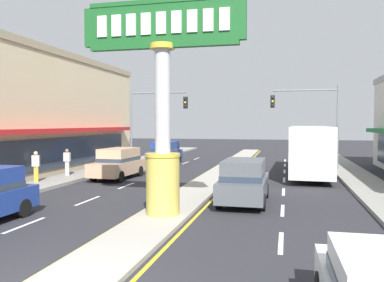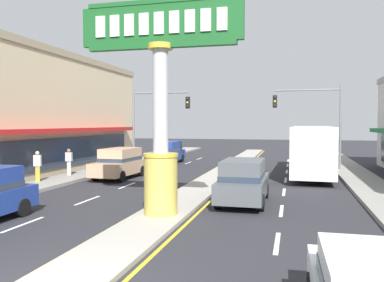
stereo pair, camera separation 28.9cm
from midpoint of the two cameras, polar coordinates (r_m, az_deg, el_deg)
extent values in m
cube|color=#A39E93|center=(25.48, 3.95, -5.12)|extent=(1.91, 52.00, 0.14)
cube|color=gray|center=(26.61, -15.70, -4.84)|extent=(2.28, 60.00, 0.18)
cube|color=gray|center=(23.46, 24.52, -5.96)|extent=(2.28, 60.00, 0.18)
cube|color=silver|center=(14.99, -22.54, -10.99)|extent=(0.14, 2.20, 0.01)
cube|color=silver|center=(18.61, -14.31, -8.25)|extent=(0.14, 2.20, 0.01)
cube|color=silver|center=(22.52, -8.90, -6.33)|extent=(0.14, 2.20, 0.01)
cube|color=silver|center=(26.58, -5.15, -4.95)|extent=(0.14, 2.20, 0.01)
cube|color=silver|center=(30.73, -2.41, -3.93)|extent=(0.14, 2.20, 0.01)
cube|color=silver|center=(34.94, -0.33, -3.15)|extent=(0.14, 2.20, 0.01)
cube|color=silver|center=(39.20, 1.30, -2.53)|extent=(0.14, 2.20, 0.01)
cube|color=silver|center=(12.15, 12.80, -14.06)|extent=(0.14, 2.20, 0.01)
cube|color=silver|center=(16.41, 13.21, -9.69)|extent=(0.14, 2.20, 0.01)
cube|color=silver|center=(20.73, 13.45, -7.14)|extent=(0.14, 2.20, 0.01)
cube|color=silver|center=(25.08, 13.61, -5.46)|extent=(0.14, 2.20, 0.01)
cube|color=silver|center=(29.45, 13.72, -4.28)|extent=(0.14, 2.20, 0.01)
cube|color=silver|center=(33.82, 13.80, -3.41)|extent=(0.14, 2.20, 0.01)
cube|color=silver|center=(38.20, 13.86, -2.74)|extent=(0.14, 2.20, 0.01)
cube|color=yellow|center=(25.71, 1.45, -5.20)|extent=(0.12, 52.00, 0.01)
cube|color=yellow|center=(25.31, 6.50, -5.34)|extent=(0.12, 52.00, 0.01)
cylinder|color=gold|center=(14.64, -3.93, -6.37)|extent=(1.23, 1.23, 2.11)
cylinder|color=gold|center=(14.51, -3.95, -2.01)|extent=(1.29, 1.29, 0.12)
cylinder|color=#B7B7BC|center=(14.49, -3.97, 5.81)|extent=(0.56, 0.56, 4.07)
cylinder|color=gold|center=(14.72, -3.99, 13.36)|extent=(0.90, 0.90, 0.20)
cube|color=#195623|center=(14.90, -4.00, 16.41)|extent=(6.03, 0.24, 1.41)
cube|color=#195623|center=(15.11, -4.01, 19.30)|extent=(5.55, 0.29, 0.16)
cube|color=#195623|center=(14.73, -3.99, 13.44)|extent=(5.55, 0.29, 0.16)
cube|color=white|center=(15.61, -12.46, 15.71)|extent=(0.36, 0.06, 0.78)
cube|color=white|center=(15.37, -10.49, 15.94)|extent=(0.36, 0.06, 0.78)
cube|color=white|center=(15.15, -8.45, 16.15)|extent=(0.36, 0.06, 0.78)
cube|color=white|center=(14.94, -6.35, 16.35)|extent=(0.36, 0.06, 0.78)
cube|color=white|center=(14.76, -4.19, 16.54)|extent=(0.36, 0.06, 0.78)
cube|color=white|center=(14.59, -1.98, 16.71)|extent=(0.36, 0.06, 0.78)
cube|color=white|center=(14.45, 0.29, 16.85)|extent=(0.36, 0.06, 0.78)
cube|color=white|center=(14.33, 2.60, 16.97)|extent=(0.36, 0.06, 0.78)
cube|color=white|center=(14.23, 4.95, 17.07)|extent=(0.36, 0.06, 0.78)
cube|color=beige|center=(31.14, -24.92, 3.30)|extent=(9.23, 24.02, 8.01)
cube|color=#9C8D6E|center=(31.50, -25.06, 11.02)|extent=(9.41, 24.50, 0.45)
cube|color=#B21E1E|center=(28.21, -16.89, 1.47)|extent=(0.90, 20.42, 0.30)
cube|color=#283342|center=(28.49, -17.55, -1.53)|extent=(0.08, 19.70, 2.00)
cylinder|color=slate|center=(32.73, -8.12, 1.87)|extent=(0.16, 0.16, 6.20)
cylinder|color=slate|center=(32.01, -4.30, 6.89)|extent=(4.62, 0.12, 0.12)
cube|color=black|center=(31.15, -0.34, 5.53)|extent=(0.32, 0.24, 0.92)
sphere|color=black|center=(31.03, -0.41, 6.09)|extent=(0.17, 0.17, 0.17)
sphere|color=yellow|center=(31.01, -0.41, 5.54)|extent=(0.17, 0.17, 0.17)
sphere|color=black|center=(31.00, -0.41, 4.99)|extent=(0.17, 0.17, 0.17)
cylinder|color=slate|center=(30.48, 20.77, 1.69)|extent=(0.16, 0.16, 6.20)
cylinder|color=slate|center=(30.40, 16.49, 7.03)|extent=(4.62, 0.12, 0.12)
cube|color=black|center=(30.19, 12.08, 5.57)|extent=(0.32, 0.24, 0.92)
sphere|color=black|center=(30.07, 12.07, 6.15)|extent=(0.17, 0.17, 0.17)
sphere|color=yellow|center=(30.05, 12.07, 5.58)|extent=(0.17, 0.17, 0.17)
sphere|color=black|center=(30.03, 12.06, 5.01)|extent=(0.17, 0.17, 0.17)
cylinder|color=black|center=(16.14, -22.67, -8.81)|extent=(0.22, 0.68, 0.68)
cube|color=silver|center=(27.78, 17.13, -0.99)|extent=(2.83, 11.27, 2.90)
cube|color=#283342|center=(27.76, 17.13, -0.37)|extent=(2.85, 11.05, 0.90)
cube|color=#283342|center=(33.32, 16.95, 0.01)|extent=(2.30, 0.15, 1.40)
cube|color=black|center=(33.29, 16.97, 1.73)|extent=(1.75, 0.13, 0.30)
cylinder|color=black|center=(31.34, 14.87, -3.01)|extent=(0.31, 0.97, 0.96)
cylinder|color=black|center=(31.38, 19.08, -3.06)|extent=(0.31, 0.97, 0.96)
cylinder|color=black|center=(25.00, 14.57, -4.40)|extent=(0.31, 0.97, 0.96)
cylinder|color=black|center=(25.05, 19.85, -4.46)|extent=(0.31, 0.97, 0.96)
cube|color=navy|center=(34.56, -3.32, -2.06)|extent=(2.01, 4.65, 0.80)
cube|color=navy|center=(34.68, -3.22, -0.71)|extent=(1.74, 2.89, 0.80)
cube|color=#283342|center=(34.70, -3.22, -1.18)|extent=(1.78, 2.92, 0.24)
cylinder|color=black|center=(32.97, -2.69, -2.90)|extent=(0.24, 0.69, 0.68)
cylinder|color=black|center=(33.56, -5.52, -2.82)|extent=(0.24, 0.69, 0.68)
cylinder|color=black|center=(35.68, -1.24, -2.49)|extent=(0.24, 0.69, 0.68)
cylinder|color=black|center=(36.22, -3.89, -2.42)|extent=(0.24, 0.69, 0.68)
cube|color=tan|center=(25.39, -10.09, -3.75)|extent=(2.09, 4.67, 0.80)
cube|color=tan|center=(25.48, -9.91, -1.92)|extent=(1.79, 2.92, 0.80)
cube|color=#283342|center=(25.50, -9.91, -2.55)|extent=(1.83, 2.95, 0.24)
cylinder|color=black|center=(23.78, -9.74, -5.05)|extent=(0.25, 0.69, 0.68)
cylinder|color=black|center=(24.60, -13.41, -4.83)|extent=(0.25, 0.69, 0.68)
cylinder|color=black|center=(26.34, -6.98, -4.29)|extent=(0.25, 0.69, 0.68)
cylinder|color=black|center=(27.08, -10.37, -4.13)|extent=(0.25, 0.69, 0.68)
cube|color=white|center=(6.81, 26.30, -16.85)|extent=(1.59, 2.18, 0.60)
cube|color=#4C5156|center=(17.50, 7.87, -6.57)|extent=(1.92, 4.61, 0.80)
cube|color=#4C5156|center=(17.21, 7.82, -4.03)|extent=(1.68, 2.86, 0.80)
cube|color=#283342|center=(17.24, 7.81, -4.96)|extent=(1.72, 2.89, 0.24)
cylinder|color=black|center=(19.06, 5.70, -6.90)|extent=(0.22, 0.68, 0.68)
cylinder|color=black|center=(18.89, 10.99, -7.02)|extent=(0.22, 0.68, 0.68)
cylinder|color=black|center=(16.29, 4.22, -8.52)|extent=(0.22, 0.68, 0.68)
cylinder|color=black|center=(16.09, 10.43, -8.69)|extent=(0.22, 0.68, 0.68)
cylinder|color=#B7B2AD|center=(26.35, -17.06, -3.75)|extent=(0.14, 0.14, 0.89)
cylinder|color=#B7B2AD|center=(26.28, -16.80, -3.77)|extent=(0.14, 0.14, 0.89)
cube|color=#B7B2AD|center=(26.24, -16.95, -2.18)|extent=(0.42, 0.27, 0.56)
sphere|color=#8C6647|center=(26.22, -16.97, -1.33)|extent=(0.22, 0.22, 0.22)
cylinder|color=gold|center=(24.05, -21.09, -4.42)|extent=(0.14, 0.14, 0.88)
cylinder|color=gold|center=(23.96, -20.81, -4.44)|extent=(0.14, 0.14, 0.88)
cube|color=#B7B2AD|center=(23.93, -20.98, -2.64)|extent=(0.45, 0.33, 0.63)
sphere|color=beige|center=(23.89, -21.00, -1.63)|extent=(0.22, 0.22, 0.22)
camera|label=1|loc=(0.14, -89.58, 0.02)|focal=37.16mm
camera|label=2|loc=(0.14, 90.42, -0.02)|focal=37.16mm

